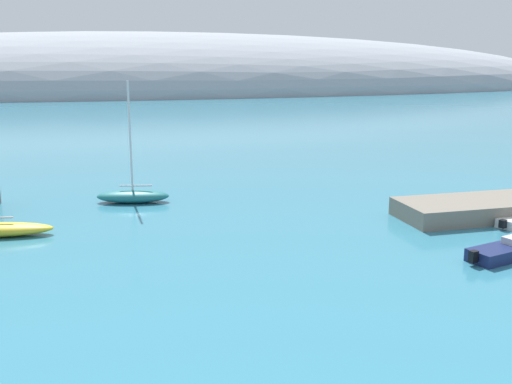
{
  "coord_description": "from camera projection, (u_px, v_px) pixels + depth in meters",
  "views": [
    {
      "loc": [
        -12.74,
        -9.4,
        11.61
      ],
      "look_at": [
        -3.56,
        29.82,
        2.31
      ],
      "focal_mm": 42.66,
      "sensor_mm": 36.0,
      "label": 1
    }
  ],
  "objects": [
    {
      "name": "motorboat_navy_alongside_breakwater",
      "position": [
        506.0,
        251.0,
        35.0
      ],
      "size": [
        5.47,
        3.08,
        1.13
      ],
      "rotation": [
        0.0,
        0.0,
        0.29
      ],
      "color": "navy",
      "rests_on": "water"
    },
    {
      "name": "distant_ridge",
      "position": [
        137.0,
        90.0,
        188.58
      ],
      "size": [
        307.22,
        83.27,
        35.33
      ],
      "primitive_type": "ellipsoid",
      "color": "#999EA8",
      "rests_on": "ground"
    },
    {
      "name": "sailboat_teal_mid_mooring",
      "position": [
        133.0,
        195.0,
        47.93
      ],
      "size": [
        5.95,
        3.07,
        9.5
      ],
      "rotation": [
        0.0,
        0.0,
        2.95
      ],
      "color": "#1E6B70",
      "rests_on": "water"
    }
  ]
}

